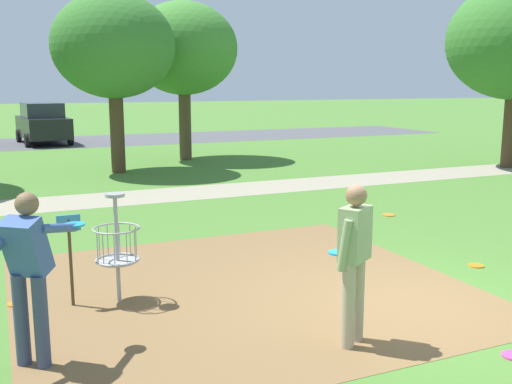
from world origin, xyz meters
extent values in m
plane|color=#47752D|center=(0.00, 0.00, 0.00)|extent=(160.00, 160.00, 0.00)
cube|color=brown|center=(-1.74, 1.41, 0.00)|extent=(5.81, 5.43, 0.01)
cylinder|color=#9E9EA3|center=(-3.34, 1.59, 0.68)|extent=(0.05, 0.05, 1.35)
cylinder|color=#9E9EA3|center=(-3.34, 1.59, 1.37)|extent=(0.24, 0.24, 0.04)
torus|color=#9E9EA3|center=(-3.34, 1.59, 0.95)|extent=(0.58, 0.58, 0.02)
torus|color=#9E9EA3|center=(-3.34, 1.59, 0.55)|extent=(0.55, 0.55, 0.03)
cylinder|color=#9E9EA3|center=(-3.34, 1.59, 0.53)|extent=(0.48, 0.48, 0.02)
cylinder|color=gray|center=(-3.10, 1.59, 0.75)|extent=(0.01, 0.01, 0.40)
cylinder|color=gray|center=(-3.15, 1.73, 0.75)|extent=(0.01, 0.01, 0.40)
cylinder|color=gray|center=(-3.26, 1.82, 0.75)|extent=(0.01, 0.01, 0.40)
cylinder|color=gray|center=(-3.41, 1.82, 0.75)|extent=(0.01, 0.01, 0.40)
cylinder|color=gray|center=(-3.53, 1.73, 0.75)|extent=(0.01, 0.01, 0.40)
cylinder|color=gray|center=(-3.58, 1.59, 0.75)|extent=(0.01, 0.01, 0.40)
cylinder|color=gray|center=(-3.53, 1.45, 0.75)|extent=(0.01, 0.01, 0.40)
cylinder|color=gray|center=(-3.41, 1.37, 0.75)|extent=(0.01, 0.01, 0.40)
cylinder|color=gray|center=(-3.26, 1.37, 0.75)|extent=(0.01, 0.01, 0.40)
cylinder|color=gray|center=(-3.15, 1.45, 0.75)|extent=(0.01, 0.01, 0.40)
cylinder|color=#4C3823|center=(-3.89, 1.69, 0.55)|extent=(0.04, 0.04, 1.10)
cube|color=#3384C6|center=(-3.89, 1.69, 1.05)|extent=(0.28, 0.03, 0.20)
cylinder|color=#384260|center=(-4.52, 0.28, 0.46)|extent=(0.14, 0.14, 0.92)
cylinder|color=#384260|center=(-4.35, 0.14, 0.46)|extent=(0.14, 0.14, 0.92)
cube|color=#385693|center=(-4.43, 0.21, 1.20)|extent=(0.52, 0.52, 0.60)
sphere|color=brown|center=(-4.39, 0.26, 1.60)|extent=(0.22, 0.22, 0.22)
cylinder|color=#385693|center=(-4.12, 0.34, 1.32)|extent=(0.44, 0.51, 0.21)
cylinder|color=#1E93DB|center=(-3.94, 0.56, 1.29)|extent=(0.22, 0.22, 0.02)
cylinder|color=tan|center=(-1.42, -0.69, 0.46)|extent=(0.14, 0.14, 0.92)
cylinder|color=tan|center=(-1.23, -0.57, 0.46)|extent=(0.14, 0.14, 0.92)
cube|color=#93A875|center=(-1.33, -0.63, 1.20)|extent=(0.42, 0.37, 0.56)
sphere|color=#9E7051|center=(-1.33, -0.63, 1.60)|extent=(0.22, 0.22, 0.22)
cylinder|color=#93A875|center=(-1.50, -0.71, 1.12)|extent=(0.16, 0.19, 0.55)
cylinder|color=#93A875|center=(-1.18, -0.52, 1.12)|extent=(0.16, 0.19, 0.55)
cylinder|color=#1E93DB|center=(-1.42, -0.48, 0.97)|extent=(0.22, 0.22, 0.02)
cylinder|color=orange|center=(2.75, 4.28, 0.01)|extent=(0.26, 0.26, 0.02)
cylinder|color=orange|center=(-4.53, 2.01, 0.01)|extent=(0.22, 0.22, 0.02)
cylinder|color=orange|center=(1.86, 0.89, 0.01)|extent=(0.22, 0.22, 0.02)
cylinder|color=#4C3823|center=(-1.22, 12.60, 1.22)|extent=(0.43, 0.43, 2.44)
ellipsoid|color=#38752D|center=(-1.22, 12.60, 3.81)|extent=(3.65, 3.65, 3.11)
cylinder|color=brown|center=(1.60, 14.78, 1.24)|extent=(0.43, 0.43, 2.49)
ellipsoid|color=#428433|center=(1.60, 14.78, 3.91)|extent=(3.78, 3.78, 3.21)
cylinder|color=#4C3823|center=(10.62, 8.58, 1.20)|extent=(0.45, 0.45, 2.40)
cube|color=#4C4C51|center=(0.00, 23.23, 0.00)|extent=(36.00, 6.00, 0.01)
cube|color=black|center=(-2.63, 22.83, 0.75)|extent=(2.19, 4.35, 0.90)
cube|color=#2D333D|center=(-2.63, 22.83, 1.52)|extent=(1.78, 2.32, 0.64)
cylinder|color=black|center=(-3.64, 24.04, 0.30)|extent=(0.24, 0.61, 0.60)
cylinder|color=black|center=(-1.85, 24.21, 0.30)|extent=(0.24, 0.61, 0.60)
cylinder|color=black|center=(-3.40, 21.44, 0.30)|extent=(0.24, 0.61, 0.60)
cylinder|color=black|center=(-1.61, 21.61, 0.30)|extent=(0.24, 0.61, 0.60)
cube|color=gray|center=(0.00, 8.39, 0.00)|extent=(40.00, 1.85, 0.00)
camera|label=1|loc=(-4.61, -5.56, 2.71)|focal=41.39mm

